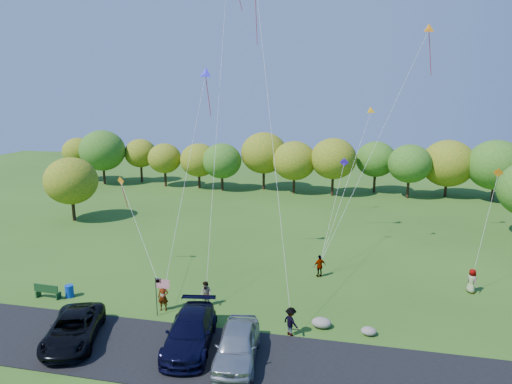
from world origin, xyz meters
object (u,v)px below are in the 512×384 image
at_px(park_bench, 47,291).
at_px(trash_barrel, 69,291).
at_px(flyer_a, 163,297).
at_px(flyer_b, 206,294).
at_px(flyer_c, 291,322).
at_px(minivan_navy, 190,332).
at_px(minivan_dark, 73,329).
at_px(flyer_d, 320,266).
at_px(flyer_e, 472,281).
at_px(minivan_silver, 237,345).

bearing_deg(park_bench, trash_barrel, 25.39).
xyz_separation_m(flyer_a, flyer_b, (2.50, 1.10, -0.08)).
relative_size(flyer_c, trash_barrel, 2.01).
xyz_separation_m(minivan_navy, flyer_a, (-3.21, 3.73, 0.01)).
distance_m(minivan_dark, flyer_c, 12.19).
height_order(minivan_navy, flyer_d, minivan_navy).
distance_m(minivan_navy, flyer_c, 5.73).
bearing_deg(flyer_a, flyer_b, 17.68).
bearing_deg(minivan_navy, flyer_a, 121.44).
bearing_deg(flyer_e, flyer_b, 78.41).
distance_m(flyer_b, flyer_d, 9.46).
distance_m(minivan_silver, flyer_b, 6.63).
height_order(minivan_navy, flyer_b, minivan_navy).
bearing_deg(trash_barrel, park_bench, -157.45).
height_order(flyer_d, trash_barrel, flyer_d).
relative_size(flyer_c, flyer_e, 0.98).
xyz_separation_m(minivan_navy, flyer_b, (-0.71, 4.83, -0.07)).
height_order(flyer_a, flyer_d, flyer_a).
xyz_separation_m(minivan_navy, flyer_d, (6.13, 11.36, -0.07)).
height_order(flyer_b, trash_barrel, flyer_b).
bearing_deg(minivan_silver, minivan_navy, 158.22).
xyz_separation_m(flyer_e, park_bench, (-28.30, -7.16, -0.31)).
bearing_deg(trash_barrel, flyer_a, -3.68).
bearing_deg(minivan_silver, flyer_b, 115.66).
height_order(flyer_b, flyer_d, flyer_d).
xyz_separation_m(minivan_dark, flyer_a, (3.32, 4.68, 0.10)).
distance_m(flyer_c, flyer_d, 8.98).
distance_m(minivan_navy, flyer_b, 4.88).
distance_m(minivan_navy, flyer_a, 4.92).
bearing_deg(flyer_d, flyer_c, 53.38).
xyz_separation_m(minivan_silver, flyer_d, (3.28, 12.13, -0.10)).
distance_m(minivan_navy, flyer_e, 19.88).
distance_m(flyer_a, flyer_b, 2.73).
height_order(flyer_d, flyer_e, flyer_e).
height_order(flyer_a, trash_barrel, flyer_a).
distance_m(flyer_c, park_bench, 16.85).
xyz_separation_m(minivan_dark, minivan_silver, (9.37, 0.18, 0.12)).
relative_size(flyer_d, flyer_e, 0.99).
bearing_deg(flyer_d, minivan_navy, 31.03).
height_order(minivan_navy, flyer_c, minivan_navy).
distance_m(minivan_navy, minivan_silver, 2.94).
xyz_separation_m(minivan_dark, minivan_navy, (6.52, 0.95, 0.08)).
relative_size(minivan_silver, park_bench, 2.79).
bearing_deg(minivan_silver, park_bench, 156.29).
xyz_separation_m(minivan_silver, flyer_e, (13.84, 11.56, -0.09)).
distance_m(minivan_silver, flyer_d, 12.56).
relative_size(flyer_e, trash_barrel, 2.04).
xyz_separation_m(minivan_silver, flyer_c, (2.35, 3.19, -0.10)).
bearing_deg(flyer_e, flyer_a, 79.04).
height_order(flyer_d, park_bench, flyer_d).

